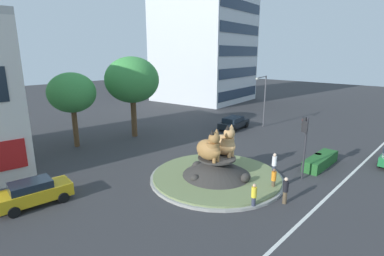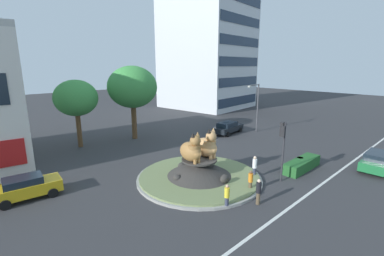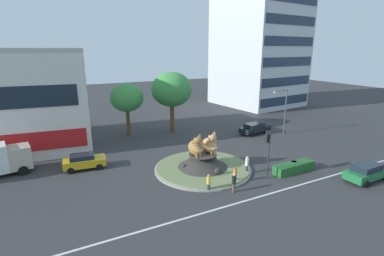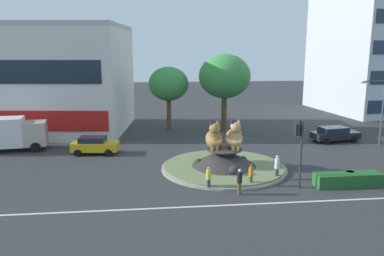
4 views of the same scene
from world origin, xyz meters
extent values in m
plane|color=#333335|center=(0.00, 0.00, 0.00)|extent=(160.00, 160.00, 0.00)
cube|color=silver|center=(0.00, -7.02, 0.00)|extent=(112.00, 0.20, 0.01)
cylinder|color=gray|center=(0.00, 0.00, 0.09)|extent=(9.73, 9.73, 0.18)
cylinder|color=#707F51|center=(0.00, 0.00, 0.24)|extent=(9.34, 9.34, 0.12)
cone|color=#33302D|center=(0.00, 0.00, 0.98)|extent=(5.00, 5.00, 1.36)
cylinder|color=#33302D|center=(0.00, 0.00, 1.60)|extent=(2.75, 2.75, 0.12)
ellipsoid|color=#33302D|center=(1.60, 0.42, 0.59)|extent=(0.71, 0.50, 0.57)
ellipsoid|color=#33302D|center=(-0.28, 1.66, 0.64)|extent=(0.84, 0.73, 0.67)
ellipsoid|color=#33302D|center=(-1.95, 0.34, 0.55)|extent=(0.62, 0.59, 0.50)
ellipsoid|color=#33302D|center=(0.35, -2.29, 0.63)|extent=(0.81, 0.57, 0.65)
ellipsoid|color=#9E703D|center=(-0.79, 0.14, 2.39)|extent=(1.42, 2.10, 1.46)
cylinder|color=#9E703D|center=(-0.82, -0.26, 2.56)|extent=(1.02, 1.02, 0.91)
sphere|color=#9E703D|center=(-0.83, -0.40, 3.35)|extent=(0.80, 0.80, 0.80)
torus|color=#9E703D|center=(-0.40, 0.94, 1.81)|extent=(0.95, 0.95, 0.18)
cone|color=#9E703D|center=(-0.61, -0.42, 3.82)|extent=(0.35, 0.35, 0.33)
cone|color=black|center=(-1.05, -0.39, 3.82)|extent=(0.35, 0.35, 0.33)
cylinder|color=#9E703D|center=(-0.67, -0.60, 1.84)|extent=(0.26, 0.26, 0.37)
cylinder|color=#9E703D|center=(-1.01, -0.57, 1.84)|extent=(0.26, 0.26, 0.37)
ellipsoid|color=tan|center=(0.79, 0.06, 2.41)|extent=(1.42, 2.14, 1.50)
cylinder|color=tan|center=(0.77, -0.35, 2.58)|extent=(1.03, 1.03, 0.94)
sphere|color=tan|center=(0.76, -0.50, 3.40)|extent=(0.83, 0.83, 0.83)
torus|color=tan|center=(1.17, 0.89, 1.81)|extent=(1.05, 1.05, 0.19)
cone|color=tan|center=(0.98, -0.51, 3.88)|extent=(0.36, 0.36, 0.34)
cone|color=black|center=(0.53, -0.49, 3.88)|extent=(0.36, 0.36, 0.34)
cylinder|color=tan|center=(0.92, -0.70, 1.85)|extent=(0.26, 0.26, 0.38)
cylinder|color=tan|center=(0.58, -0.68, 1.85)|extent=(0.26, 0.26, 0.38)
cylinder|color=#2D2D33|center=(4.29, -4.62, 2.31)|extent=(0.14, 0.14, 4.62)
cube|color=black|center=(4.26, -4.41, 4.09)|extent=(0.36, 0.29, 1.05)
sphere|color=red|center=(4.24, -4.33, 4.41)|extent=(0.18, 0.18, 0.18)
sphere|color=#392706|center=(4.24, -4.33, 4.09)|extent=(0.18, 0.18, 0.18)
sphere|color=black|center=(4.24, -4.33, 3.78)|extent=(0.18, 0.18, 0.18)
cube|color=black|center=(3.85, -4.70, 4.04)|extent=(0.24, 0.31, 0.80)
cube|color=silver|center=(27.97, 25.95, 15.00)|extent=(16.53, 17.25, 30.00)
cube|color=#233347|center=(28.89, 18.14, 1.88)|extent=(13.85, 1.72, 1.70)
cube|color=#233347|center=(28.89, 18.14, 5.63)|extent=(13.85, 1.72, 1.70)
cube|color=#233347|center=(28.89, 18.14, 9.38)|extent=(13.85, 1.72, 1.70)
cube|color=#233347|center=(28.89, 18.14, 13.13)|extent=(13.85, 1.72, 1.70)
cube|color=#233347|center=(28.89, 18.14, 16.88)|extent=(13.85, 1.72, 1.70)
cube|color=#235B28|center=(7.73, -4.65, 0.45)|extent=(4.57, 1.20, 0.90)
cylinder|color=brown|center=(-3.50, 14.95, 1.78)|extent=(0.50, 0.50, 3.56)
ellipsoid|color=#3D8E42|center=(-3.50, 14.95, 5.35)|extent=(4.48, 4.48, 3.81)
cylinder|color=brown|center=(2.68, 13.87, 1.97)|extent=(0.60, 0.60, 3.93)
ellipsoid|color=#3D8E42|center=(2.68, 13.87, 6.23)|extent=(5.75, 5.75, 4.89)
cylinder|color=#4C4C51|center=(16.49, 5.71, 3.18)|extent=(0.16, 0.16, 6.36)
cylinder|color=#4C4C51|center=(15.30, 5.58, 6.26)|extent=(2.39, 0.37, 0.10)
cube|color=silver|center=(14.11, 5.44, 6.16)|extent=(0.50, 0.24, 0.16)
cylinder|color=#33384C|center=(3.31, -2.85, 0.42)|extent=(0.26, 0.26, 0.83)
cylinder|color=silver|center=(3.31, -2.85, 1.20)|extent=(0.35, 0.35, 0.72)
sphere|color=beige|center=(3.31, -2.85, 1.68)|extent=(0.24, 0.24, 0.24)
cylinder|color=#33384C|center=(-1.87, -4.32, 0.37)|extent=(0.24, 0.24, 0.73)
cylinder|color=yellow|center=(-1.87, -4.32, 1.05)|extent=(0.32, 0.32, 0.64)
sphere|color=tan|center=(-1.87, -4.32, 1.48)|extent=(0.21, 0.21, 0.21)
cylinder|color=brown|center=(-0.02, -5.39, 0.40)|extent=(0.25, 0.25, 0.80)
cylinder|color=black|center=(-0.02, -5.39, 1.14)|extent=(0.34, 0.34, 0.69)
sphere|color=beige|center=(-0.02, -5.39, 1.60)|extent=(0.23, 0.23, 0.23)
cylinder|color=brown|center=(1.10, -4.00, 0.36)|extent=(0.24, 0.24, 0.72)
cylinder|color=orange|center=(1.10, -4.00, 1.04)|extent=(0.32, 0.32, 0.63)
sphere|color=brown|center=(1.10, -4.00, 1.46)|extent=(0.21, 0.21, 0.21)
cube|color=gold|center=(-10.57, 5.59, 0.71)|extent=(4.20, 2.13, 0.77)
cube|color=#19232D|center=(-10.77, 5.61, 1.32)|extent=(2.41, 1.74, 0.46)
cylinder|color=black|center=(-9.15, 6.30, 0.32)|extent=(0.66, 0.29, 0.64)
cylinder|color=black|center=(-9.33, 4.60, 0.32)|extent=(0.66, 0.29, 0.64)
cylinder|color=black|center=(-11.81, 6.58, 0.32)|extent=(0.66, 0.29, 0.64)
cylinder|color=black|center=(-11.99, 4.88, 0.32)|extent=(0.66, 0.29, 0.64)
cube|color=#1E6B38|center=(12.34, -9.07, 0.69)|extent=(4.70, 1.95, 0.73)
cube|color=#19232D|center=(12.11, -9.07, 1.33)|extent=(2.65, 1.68, 0.56)
cylinder|color=black|center=(13.86, -8.11, 0.32)|extent=(0.65, 0.24, 0.64)
cylinder|color=black|center=(10.78, -8.19, 0.32)|extent=(0.65, 0.24, 0.64)
cube|color=black|center=(12.92, 7.69, 0.66)|extent=(4.96, 2.51, 0.67)
cube|color=#19232D|center=(12.68, 7.66, 1.25)|extent=(2.86, 2.01, 0.52)
cylinder|color=black|center=(14.35, 8.84, 0.32)|extent=(0.66, 0.30, 0.64)
cylinder|color=black|center=(14.60, 6.96, 0.32)|extent=(0.66, 0.30, 0.64)
cylinder|color=black|center=(11.24, 8.42, 0.32)|extent=(0.66, 0.30, 0.64)
cylinder|color=black|center=(11.49, 6.54, 0.32)|extent=(0.66, 0.30, 0.64)
cylinder|color=#2D4233|center=(8.07, -4.28, 0.45)|extent=(0.56, 0.56, 0.90)
camera|label=1|loc=(-15.80, -12.51, 8.97)|focal=27.41mm
camera|label=2|loc=(-13.80, -13.87, 8.71)|focal=25.01mm
camera|label=3|loc=(-13.23, -23.36, 11.78)|focal=26.80mm
camera|label=4|loc=(-5.63, -28.35, 9.26)|focal=35.96mm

